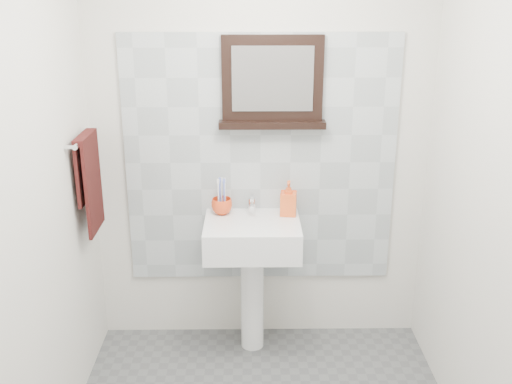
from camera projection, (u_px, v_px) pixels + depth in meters
back_wall at (260, 145)px, 3.53m from camera, size 2.00×0.01×2.50m
front_wall at (278, 377)px, 1.45m from camera, size 2.00×0.01×2.50m
left_wall at (25, 214)px, 2.48m from camera, size 0.01×2.20×2.50m
right_wall at (504, 212)px, 2.50m from camera, size 0.01×2.20×2.50m
splashback at (260, 162)px, 3.55m from camera, size 1.60×0.02×1.50m
pedestal_sink at (252, 250)px, 3.51m from camera, size 0.55×0.44×0.96m
toothbrush_cup at (222, 206)px, 3.54m from camera, size 0.15×0.15×0.10m
toothbrushes at (222, 194)px, 3.52m from camera, size 0.05×0.04×0.21m
soap_dispenser at (288, 198)px, 3.51m from camera, size 0.10×0.11×0.21m
framed_mirror at (272, 84)px, 3.37m from camera, size 0.61×0.11×0.52m
towel_bar at (84, 138)px, 3.19m from camera, size 0.07×0.40×0.03m
hand_towel at (89, 176)px, 3.26m from camera, size 0.06×0.30×0.55m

